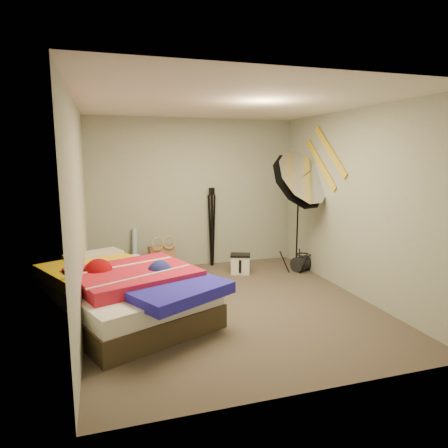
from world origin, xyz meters
name	(u,v)px	position (x,y,z in m)	size (l,w,h in m)	color
floor	(230,305)	(0.00, 0.00, 0.00)	(4.00, 4.00, 0.00)	brown
ceiling	(231,103)	(0.00, 0.00, 2.50)	(4.00, 4.00, 0.00)	silver
wall_back	(194,193)	(0.00, 2.00, 1.25)	(3.50, 3.50, 0.00)	#9DA391
wall_front	(312,242)	(0.00, -2.00, 1.25)	(3.50, 3.50, 0.00)	#9DA391
wall_left	(79,215)	(-1.75, 0.00, 1.25)	(4.00, 4.00, 0.00)	#9DA391
wall_right	(353,203)	(1.75, 0.00, 1.25)	(4.00, 4.00, 0.00)	#9DA391
tote_bag	(162,258)	(-0.60, 1.77, 0.22)	(0.43, 0.13, 0.43)	#A37353
wrapping_roll	(135,250)	(-1.03, 1.90, 0.35)	(0.08, 0.08, 0.71)	#507EC1
camera_case	(240,265)	(0.58, 1.27, 0.15)	(0.30, 0.21, 0.30)	silver
duffel_bag	(303,263)	(1.65, 1.14, 0.12)	(0.24, 0.24, 0.40)	black
wall_stripe_upper	(330,151)	(1.73, 0.60, 1.95)	(0.02, 1.10, 0.10)	gold
wall_stripe_lower	(321,165)	(1.73, 0.85, 1.75)	(0.02, 1.10, 0.10)	gold
bed	(125,291)	(-1.30, 0.04, 0.30)	(2.21, 2.47, 0.61)	#413422
photo_umbrella	(297,182)	(1.37, 0.91, 1.48)	(1.08, 0.99, 2.07)	black
camera_tripod	(212,221)	(0.27, 1.88, 0.77)	(0.09, 0.09, 1.35)	black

